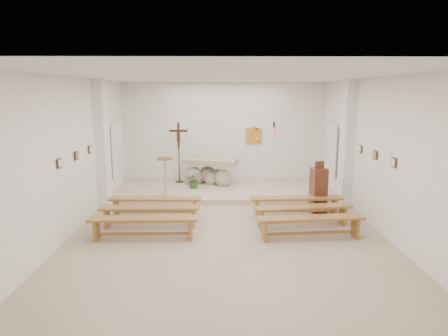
{
  "coord_description": "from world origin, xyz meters",
  "views": [
    {
      "loc": [
        -0.19,
        -8.93,
        3.17
      ],
      "look_at": [
        -0.04,
        1.6,
        1.15
      ],
      "focal_mm": 32.0,
      "sensor_mm": 36.0,
      "label": 1
    }
  ],
  "objects_px": {
    "altar": "(210,173)",
    "crucifix_stand": "(179,148)",
    "bench_left_front": "(155,202)",
    "bench_left_third": "(144,223)",
    "bench_right_third": "(310,222)",
    "bench_right_front": "(296,202)",
    "bench_left_second": "(150,212)",
    "donation_pedestal": "(318,190)",
    "bench_right_second": "(303,211)",
    "lectern": "(165,176)"
  },
  "relations": [
    {
      "from": "donation_pedestal",
      "to": "bench_left_second",
      "type": "height_order",
      "value": "donation_pedestal"
    },
    {
      "from": "lectern",
      "to": "bench_left_second",
      "type": "distance_m",
      "value": 2.33
    },
    {
      "from": "lectern",
      "to": "bench_right_front",
      "type": "relative_size",
      "value": 0.52
    },
    {
      "from": "crucifix_stand",
      "to": "bench_left_third",
      "type": "relative_size",
      "value": 0.85
    },
    {
      "from": "lectern",
      "to": "bench_left_second",
      "type": "relative_size",
      "value": 0.53
    },
    {
      "from": "bench_right_third",
      "to": "crucifix_stand",
      "type": "bearing_deg",
      "value": 119.49
    },
    {
      "from": "crucifix_stand",
      "to": "bench_right_second",
      "type": "height_order",
      "value": "crucifix_stand"
    },
    {
      "from": "altar",
      "to": "bench_right_second",
      "type": "relative_size",
      "value": 0.8
    },
    {
      "from": "lectern",
      "to": "bench_left_front",
      "type": "relative_size",
      "value": 0.53
    },
    {
      "from": "bench_left_second",
      "to": "bench_left_third",
      "type": "distance_m",
      "value": 0.82
    },
    {
      "from": "altar",
      "to": "donation_pedestal",
      "type": "distance_m",
      "value": 4.05
    },
    {
      "from": "altar",
      "to": "bench_left_front",
      "type": "distance_m",
      "value": 3.34
    },
    {
      "from": "donation_pedestal",
      "to": "bench_left_third",
      "type": "height_order",
      "value": "donation_pedestal"
    },
    {
      "from": "bench_left_third",
      "to": "bench_right_third",
      "type": "xyz_separation_m",
      "value": [
        3.63,
        0.0,
        0.0
      ]
    },
    {
      "from": "bench_left_third",
      "to": "bench_right_third",
      "type": "bearing_deg",
      "value": -0.68
    },
    {
      "from": "crucifix_stand",
      "to": "bench_left_front",
      "type": "bearing_deg",
      "value": -97.26
    },
    {
      "from": "bench_left_third",
      "to": "crucifix_stand",
      "type": "bearing_deg",
      "value": 85.87
    },
    {
      "from": "bench_right_third",
      "to": "donation_pedestal",
      "type": "bearing_deg",
      "value": 67.23
    },
    {
      "from": "altar",
      "to": "crucifix_stand",
      "type": "height_order",
      "value": "crucifix_stand"
    },
    {
      "from": "altar",
      "to": "bench_right_second",
      "type": "distance_m",
      "value": 4.51
    },
    {
      "from": "crucifix_stand",
      "to": "donation_pedestal",
      "type": "distance_m",
      "value": 5.04
    },
    {
      "from": "bench_right_front",
      "to": "bench_right_third",
      "type": "height_order",
      "value": "same"
    },
    {
      "from": "bench_left_front",
      "to": "bench_right_third",
      "type": "xyz_separation_m",
      "value": [
        3.63,
        -1.64,
        0.0
      ]
    },
    {
      "from": "donation_pedestal",
      "to": "bench_left_front",
      "type": "bearing_deg",
      "value": 173.87
    },
    {
      "from": "altar",
      "to": "bench_left_third",
      "type": "distance_m",
      "value": 4.88
    },
    {
      "from": "lectern",
      "to": "bench_left_third",
      "type": "distance_m",
      "value": 3.14
    },
    {
      "from": "donation_pedestal",
      "to": "altar",
      "type": "bearing_deg",
      "value": 126.69
    },
    {
      "from": "lectern",
      "to": "bench_right_third",
      "type": "relative_size",
      "value": 0.52
    },
    {
      "from": "altar",
      "to": "crucifix_stand",
      "type": "xyz_separation_m",
      "value": [
        -1.03,
        0.25,
        0.81
      ]
    },
    {
      "from": "bench_left_second",
      "to": "bench_right_third",
      "type": "relative_size",
      "value": 0.99
    },
    {
      "from": "bench_left_front",
      "to": "crucifix_stand",
      "type": "bearing_deg",
      "value": 86.21
    },
    {
      "from": "bench_right_second",
      "to": "bench_left_third",
      "type": "relative_size",
      "value": 1.01
    },
    {
      "from": "donation_pedestal",
      "to": "bench_right_second",
      "type": "relative_size",
      "value": 0.58
    },
    {
      "from": "lectern",
      "to": "bench_left_third",
      "type": "xyz_separation_m",
      "value": [
        -0.07,
        -3.11,
        -0.39
      ]
    },
    {
      "from": "donation_pedestal",
      "to": "bench_right_front",
      "type": "xyz_separation_m",
      "value": [
        -0.63,
        -0.27,
        -0.24
      ]
    },
    {
      "from": "altar",
      "to": "bench_left_third",
      "type": "relative_size",
      "value": 0.81
    },
    {
      "from": "crucifix_stand",
      "to": "bench_right_second",
      "type": "distance_m",
      "value": 5.39
    },
    {
      "from": "lectern",
      "to": "crucifix_stand",
      "type": "distance_m",
      "value": 1.93
    },
    {
      "from": "bench_right_front",
      "to": "bench_right_second",
      "type": "relative_size",
      "value": 0.99
    },
    {
      "from": "crucifix_stand",
      "to": "lectern",
      "type": "bearing_deg",
      "value": -99.24
    },
    {
      "from": "altar",
      "to": "bench_right_front",
      "type": "height_order",
      "value": "altar"
    },
    {
      "from": "donation_pedestal",
      "to": "bench_right_second",
      "type": "distance_m",
      "value": 1.28
    },
    {
      "from": "bench_right_front",
      "to": "bench_left_second",
      "type": "xyz_separation_m",
      "value": [
        -3.63,
        -0.82,
        0.0
      ]
    },
    {
      "from": "bench_left_front",
      "to": "bench_left_second",
      "type": "xyz_separation_m",
      "value": [
        0.0,
        -0.82,
        0.0
      ]
    },
    {
      "from": "lectern",
      "to": "bench_right_third",
      "type": "height_order",
      "value": "lectern"
    },
    {
      "from": "crucifix_stand",
      "to": "bench_left_third",
      "type": "xyz_separation_m",
      "value": [
        -0.3,
        -4.95,
        -0.94
      ]
    },
    {
      "from": "donation_pedestal",
      "to": "bench_right_front",
      "type": "relative_size",
      "value": 0.59
    },
    {
      "from": "bench_right_front",
      "to": "bench_left_second",
      "type": "relative_size",
      "value": 1.0
    },
    {
      "from": "bench_left_third",
      "to": "bench_right_third",
      "type": "height_order",
      "value": "same"
    },
    {
      "from": "bench_left_front",
      "to": "bench_left_third",
      "type": "xyz_separation_m",
      "value": [
        -0.0,
        -1.64,
        0.0
      ]
    }
  ]
}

